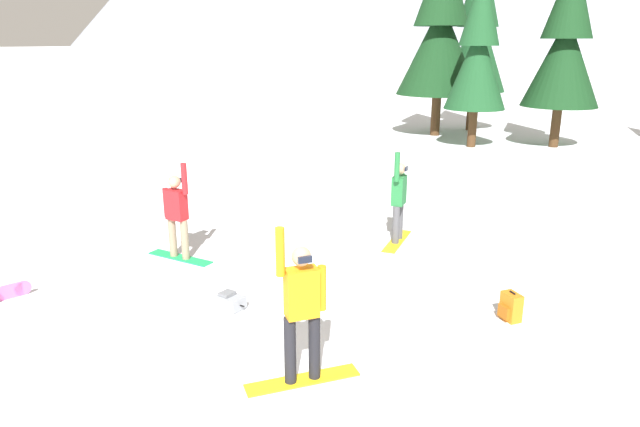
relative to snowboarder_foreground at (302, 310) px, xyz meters
The scene contains 10 objects.
ground_plane 1.92m from the snowboarder_foreground, 157.04° to the right, with size 800.00×800.00×0.00m, color white.
snowboarder_foreground is the anchor object (origin of this frame).
snowboarder_midground 5.01m from the snowboarder_foreground, 147.78° to the left, with size 1.48×0.35×1.96m.
snowboarder_background 5.62m from the snowboarder_foreground, 97.09° to the left, with size 0.41×1.53×2.00m.
backpack_grey 2.58m from the snowboarder_foreground, 147.57° to the left, with size 0.54×0.39×0.27m.
backpack_orange 3.68m from the snowboarder_foreground, 54.55° to the left, with size 0.38×0.38×0.47m.
pine_tree_tall 20.94m from the snowboarder_foreground, 101.28° to the left, with size 3.71×3.71×8.42m.
pine_tree_short 19.73m from the snowboarder_foreground, 86.57° to the left, with size 2.98×2.98×7.47m.
pine_tree_broad 23.04m from the snowboarder_foreground, 97.41° to the left, with size 2.91×2.91×8.42m.
pine_tree_young 18.26m from the snowboarder_foreground, 95.91° to the left, with size 2.42×2.42×7.01m.
Camera 1 is at (4.57, -4.93, 4.17)m, focal length 31.98 mm.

